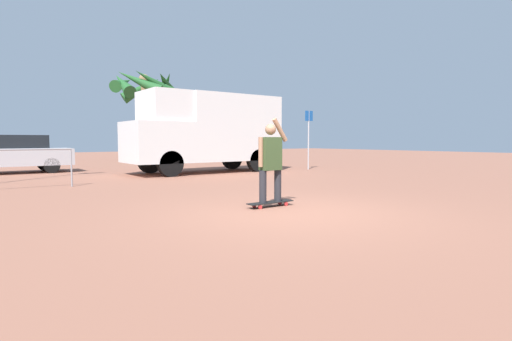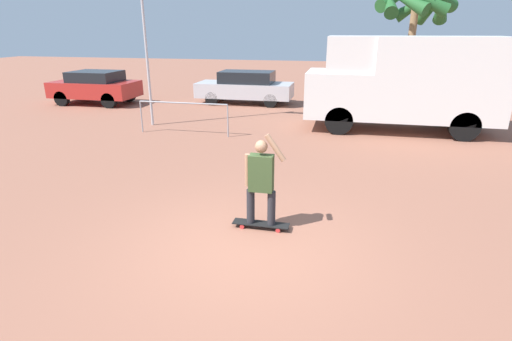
% 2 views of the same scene
% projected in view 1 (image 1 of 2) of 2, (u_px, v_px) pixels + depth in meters
% --- Properties ---
extents(ground_plane, '(80.00, 80.00, 0.00)m').
position_uv_depth(ground_plane, '(291.00, 213.00, 7.12)').
color(ground_plane, '#935B47').
extents(skateboard, '(1.00, 0.23, 0.10)m').
position_uv_depth(skateboard, '(270.00, 203.00, 7.74)').
color(skateboard, black).
rests_on(skateboard, ground_plane).
extents(person_skateboarder, '(0.70, 0.22, 1.63)m').
position_uv_depth(person_skateboarder, '(270.00, 158.00, 7.68)').
color(person_skateboarder, '#28282D').
rests_on(person_skateboarder, skateboard).
extents(camper_van, '(6.19, 2.18, 3.10)m').
position_uv_depth(camper_van, '(208.00, 130.00, 15.97)').
color(camper_van, black).
rests_on(camper_van, ground_plane).
extents(parked_car_silver, '(4.43, 1.71, 1.49)m').
position_uv_depth(parked_car_silver, '(9.00, 154.00, 15.41)').
color(parked_car_silver, black).
rests_on(parked_car_silver, ground_plane).
extents(palm_tree_near_van, '(4.43, 4.36, 5.73)m').
position_uv_depth(palm_tree_near_van, '(146.00, 87.00, 25.07)').
color(palm_tree_near_van, '#8E704C').
rests_on(palm_tree_near_van, ground_plane).
extents(street_sign, '(0.44, 0.06, 2.57)m').
position_uv_depth(street_sign, '(309.00, 132.00, 17.48)').
color(street_sign, '#B7B7BC').
rests_on(street_sign, ground_plane).
extents(plaza_railing_segment, '(3.07, 0.05, 1.08)m').
position_uv_depth(plaza_railing_segment, '(7.00, 157.00, 10.15)').
color(plaza_railing_segment, '#99999E').
rests_on(plaza_railing_segment, ground_plane).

